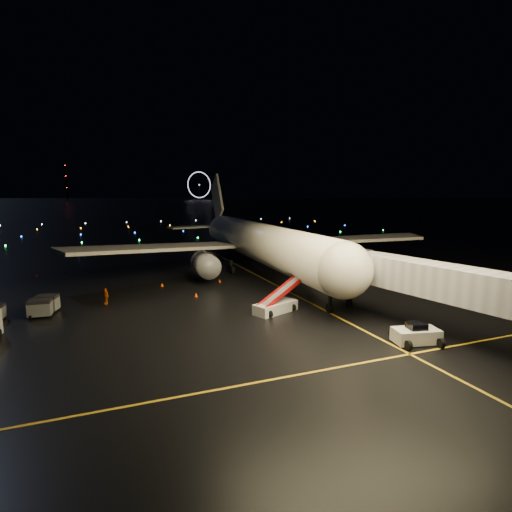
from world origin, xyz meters
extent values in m
plane|color=black|center=(0.00, 300.00, 0.00)|extent=(2000.00, 2000.00, 0.00)
cube|color=gold|center=(12.00, 15.00, 0.01)|extent=(0.25, 80.00, 0.02)
cube|color=gold|center=(-5.00, -10.00, 0.01)|extent=(60.00, 0.25, 0.02)
cube|color=silver|center=(14.20, -8.27, 0.91)|extent=(4.16, 2.77, 1.82)
imported|color=#EF6303|center=(-10.35, 14.53, 0.94)|extent=(0.96, 1.18, 1.88)
cone|color=#E34000|center=(0.12, 13.94, 0.26)|extent=(0.60, 0.60, 0.53)
cone|color=#E34000|center=(5.21, 20.80, 0.23)|extent=(0.45, 0.45, 0.45)
cone|color=#E34000|center=(-2.99, 21.13, 0.26)|extent=(0.47, 0.47, 0.51)
cone|color=#E34000|center=(-20.09, 34.84, 0.24)|extent=(0.42, 0.42, 0.47)
cylinder|color=black|center=(-60.00, 740.00, 32.00)|extent=(1.80, 1.80, 64.00)
cube|color=slate|center=(-16.32, 13.70, 0.91)|extent=(2.46, 2.01, 1.81)
cube|color=slate|center=(-16.80, 11.76, 0.93)|extent=(2.31, 1.72, 1.86)
camera|label=1|loc=(-10.55, -33.68, 12.77)|focal=28.00mm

